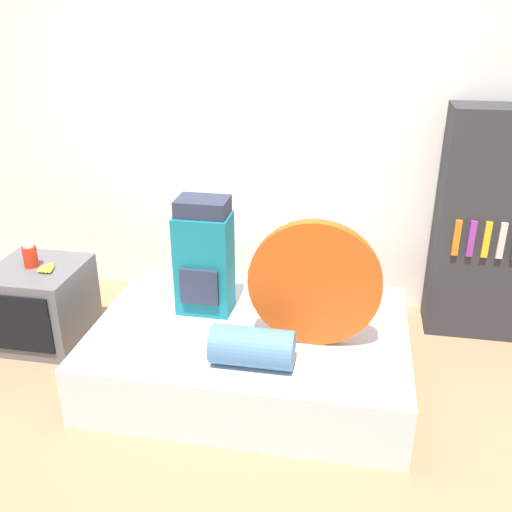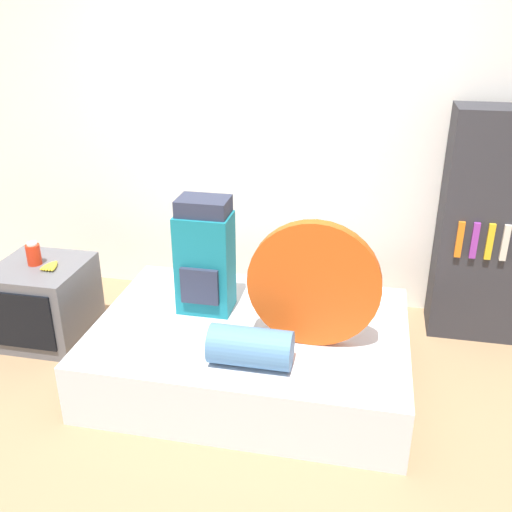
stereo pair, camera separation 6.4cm
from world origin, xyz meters
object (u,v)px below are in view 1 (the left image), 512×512
object	(u,v)px
television	(41,304)
canister	(30,256)
bookshelf	(490,226)
backpack	(204,258)
sleeping_roll	(252,347)
tent_bag	(314,284)

from	to	relation	value
television	canister	world-z (taller)	canister
bookshelf	canister	bearing A→B (deg)	-167.20
backpack	television	bearing A→B (deg)	178.07
backpack	canister	distance (m)	1.20
bookshelf	sleeping_roll	bearing A→B (deg)	-137.23
tent_bag	bookshelf	size ratio (longest dim) A/B	0.47
canister	backpack	bearing A→B (deg)	-2.68
sleeping_roll	bookshelf	bearing A→B (deg)	42.77
tent_bag	sleeping_roll	bearing A→B (deg)	-136.11
tent_bag	television	world-z (taller)	tent_bag
tent_bag	bookshelf	world-z (taller)	bookshelf
television	bookshelf	world-z (taller)	bookshelf
backpack	canister	bearing A→B (deg)	177.32
backpack	sleeping_roll	size ratio (longest dim) A/B	1.64
backpack	sleeping_roll	world-z (taller)	backpack
backpack	tent_bag	bearing A→B (deg)	-20.37
canister	bookshelf	world-z (taller)	bookshelf
backpack	television	world-z (taller)	backpack
tent_bag	bookshelf	bearing A→B (deg)	42.46
tent_bag	sleeping_roll	xyz separation A→B (m)	(-0.29, -0.28, -0.26)
sleeping_roll	television	size ratio (longest dim) A/B	0.75
sleeping_roll	canister	bearing A→B (deg)	159.64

